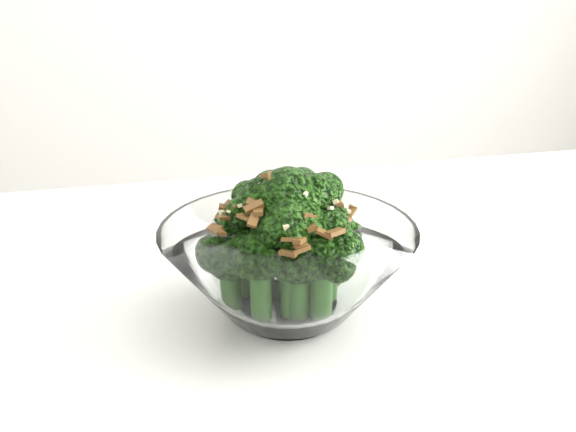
{
  "coord_description": "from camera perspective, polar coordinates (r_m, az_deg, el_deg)",
  "views": [
    {
      "loc": [
        0.09,
        -0.56,
        1.03
      ],
      "look_at": [
        0.12,
        -0.09,
        0.84
      ],
      "focal_mm": 40.0,
      "sensor_mm": 36.0,
      "label": 1
    }
  ],
  "objects": [
    {
      "name": "table",
      "position": [
        0.56,
        0.62,
        -16.3
      ],
      "size": [
        1.31,
        0.97,
        0.75
      ],
      "color": "white",
      "rests_on": "ground"
    },
    {
      "name": "broccoli_dish",
      "position": [
        0.52,
        0.02,
        -3.81
      ],
      "size": [
        0.21,
        0.21,
        0.13
      ],
      "color": "white",
      "rests_on": "table"
    }
  ]
}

